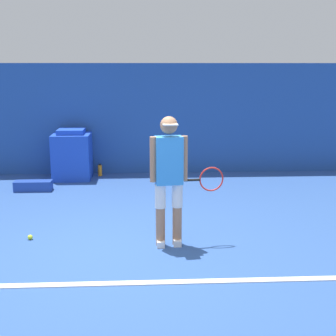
% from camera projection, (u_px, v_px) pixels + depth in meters
% --- Properties ---
extents(ground_plane, '(24.00, 24.00, 0.00)m').
position_uv_depth(ground_plane, '(125.00, 252.00, 5.87)').
color(ground_plane, '#2D5193').
extents(back_wall, '(24.00, 0.10, 2.34)m').
position_uv_depth(back_wall, '(131.00, 119.00, 9.98)').
color(back_wall, '#234C99').
rests_on(back_wall, ground_plane).
extents(court_baseline, '(21.60, 0.10, 0.01)m').
position_uv_depth(court_baseline, '(122.00, 283.00, 5.01)').
color(court_baseline, white).
rests_on(court_baseline, ground_plane).
extents(tennis_player, '(0.96, 0.30, 1.68)m').
position_uv_depth(tennis_player, '(170.00, 175.00, 5.92)').
color(tennis_player, '#A37556').
rests_on(tennis_player, ground_plane).
extents(tennis_ball, '(0.07, 0.07, 0.07)m').
position_uv_depth(tennis_ball, '(30.00, 237.00, 6.29)').
color(tennis_ball, '#D1E533').
rests_on(tennis_ball, ground_plane).
extents(covered_chair, '(0.76, 0.75, 1.03)m').
position_uv_depth(covered_chair, '(72.00, 155.00, 9.60)').
color(covered_chair, blue).
rests_on(covered_chair, ground_plane).
extents(equipment_bag, '(0.69, 0.25, 0.19)m').
position_uv_depth(equipment_bag, '(33.00, 186.00, 8.73)').
color(equipment_bag, '#1E3D99').
rests_on(equipment_bag, ground_plane).
extents(water_bottle, '(0.09, 0.09, 0.26)m').
position_uv_depth(water_bottle, '(100.00, 170.00, 9.90)').
color(water_bottle, orange).
rests_on(water_bottle, ground_plane).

